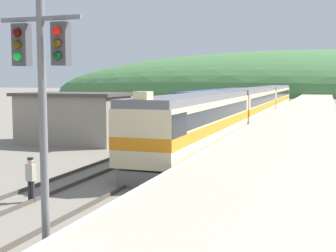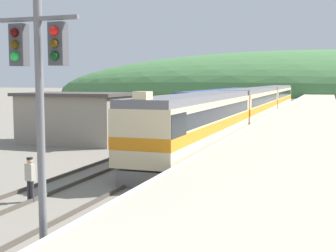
{
  "view_description": "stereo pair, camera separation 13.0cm",
  "coord_description": "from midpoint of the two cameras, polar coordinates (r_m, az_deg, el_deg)",
  "views": [
    {
      "loc": [
        7.6,
        -5.78,
        4.74
      ],
      "look_at": [
        -0.4,
        17.71,
        2.3
      ],
      "focal_mm": 50.0,
      "sensor_mm": 36.0,
      "label": 1
    },
    {
      "loc": [
        7.72,
        -5.74,
        4.74
      ],
      "look_at": [
        -0.4,
        17.71,
        2.3
      ],
      "focal_mm": 50.0,
      "sensor_mm": 36.0,
      "label": 2
    }
  ],
  "objects": [
    {
      "name": "track_main",
      "position": [
        76.29,
        13.01,
        1.96
      ],
      "size": [
        1.52,
        180.0,
        0.16
      ],
      "color": "#4C443D",
      "rests_on": "ground"
    },
    {
      "name": "track_siding",
      "position": [
        76.77,
        10.18,
        2.04
      ],
      "size": [
        1.51,
        180.0,
        0.16
      ],
      "color": "#4C443D",
      "rests_on": "ground"
    },
    {
      "name": "platform",
      "position": [
        55.97,
        16.22,
        1.1
      ],
      "size": [
        7.2,
        140.0,
        1.13
      ],
      "color": "#B2A893",
      "rests_on": "ground"
    },
    {
      "name": "distant_hills",
      "position": [
        166.27,
        16.19,
        3.75
      ],
      "size": [
        184.9,
        83.21,
        29.58
      ],
      "color": "#477A42",
      "rests_on": "ground"
    },
    {
      "name": "station_shed",
      "position": [
        35.97,
        -11.57,
        1.0
      ],
      "size": [
        8.16,
        4.85,
        3.81
      ],
      "color": "gray",
      "rests_on": "ground"
    },
    {
      "name": "express_train_lead_car",
      "position": [
        29.34,
        3.59,
        0.5
      ],
      "size": [
        2.94,
        19.9,
        4.25
      ],
      "color": "black",
      "rests_on": "ground"
    },
    {
      "name": "carriage_second",
      "position": [
        50.42,
        10.05,
        2.54
      ],
      "size": [
        2.93,
        21.0,
        3.89
      ],
      "color": "black",
      "rests_on": "ground"
    },
    {
      "name": "carriage_third",
      "position": [
        72.11,
        12.71,
        3.38
      ],
      "size": [
        2.93,
        21.0,
        3.89
      ],
      "color": "black",
      "rests_on": "ground"
    },
    {
      "name": "siding_train",
      "position": [
        53.85,
        6.48,
        2.55
      ],
      "size": [
        2.9,
        28.03,
        3.69
      ],
      "color": "black",
      "rests_on": "ground"
    },
    {
      "name": "signal_mast_main",
      "position": [
        11.77,
        -15.45,
        4.96
      ],
      "size": [
        2.2,
        0.42,
        7.1
      ],
      "color": "slate",
      "rests_on": "ground"
    },
    {
      "name": "track_worker",
      "position": [
        19.02,
        -16.57,
        -5.95
      ],
      "size": [
        0.39,
        0.28,
        1.76
      ],
      "color": "#2D2D33",
      "rests_on": "ground"
    }
  ]
}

